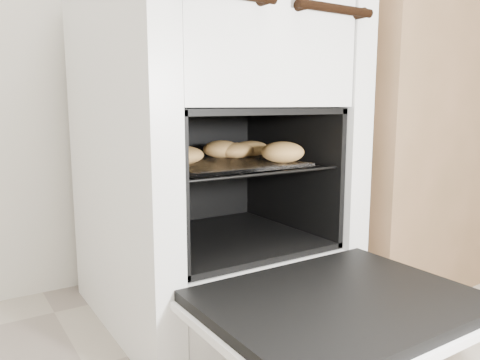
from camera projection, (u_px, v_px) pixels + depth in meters
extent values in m
cube|color=silver|center=(209.00, 151.00, 1.32)|extent=(0.61, 0.65, 0.93)
cylinder|color=black|center=(336.00, 9.00, 1.05)|extent=(0.22, 0.02, 0.02)
cube|color=black|center=(340.00, 302.00, 0.92)|extent=(0.53, 0.40, 0.02)
cube|color=silver|center=(339.00, 311.00, 0.92)|extent=(0.55, 0.42, 0.02)
cylinder|color=black|center=(147.00, 171.00, 1.14)|extent=(0.01, 0.42, 0.01)
cylinder|color=black|center=(287.00, 159.00, 1.37)|extent=(0.01, 0.42, 0.01)
cylinder|color=black|center=(268.00, 174.00, 1.09)|extent=(0.43, 0.01, 0.01)
cylinder|color=black|center=(190.00, 157.00, 1.42)|extent=(0.43, 0.01, 0.01)
cylinder|color=black|center=(161.00, 170.00, 1.16)|extent=(0.01, 0.40, 0.01)
cylinder|color=black|center=(183.00, 168.00, 1.19)|extent=(0.01, 0.40, 0.01)
cylinder|color=black|center=(204.00, 166.00, 1.22)|extent=(0.01, 0.40, 0.01)
cylinder|color=black|center=(224.00, 165.00, 1.25)|extent=(0.01, 0.40, 0.01)
cylinder|color=black|center=(243.00, 163.00, 1.29)|extent=(0.01, 0.40, 0.01)
cylinder|color=black|center=(261.00, 162.00, 1.32)|extent=(0.01, 0.40, 0.01)
cylinder|color=black|center=(278.00, 160.00, 1.35)|extent=(0.01, 0.40, 0.01)
cube|color=white|center=(228.00, 163.00, 1.24)|extent=(0.34, 0.30, 0.01)
ellipsoid|color=tan|center=(222.00, 149.00, 1.32)|extent=(0.15, 0.15, 0.05)
ellipsoid|color=tan|center=(236.00, 150.00, 1.31)|extent=(0.14, 0.14, 0.04)
ellipsoid|color=tan|center=(283.00, 152.00, 1.21)|extent=(0.16, 0.16, 0.05)
ellipsoid|color=tan|center=(182.00, 155.00, 1.18)|extent=(0.15, 0.15, 0.05)
ellipsoid|color=tan|center=(251.00, 148.00, 1.36)|extent=(0.15, 0.15, 0.04)
ellipsoid|color=tan|center=(180.00, 153.00, 1.27)|extent=(0.12, 0.12, 0.04)
cube|color=brown|center=(402.00, 138.00, 1.73)|extent=(0.98, 0.68, 0.94)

